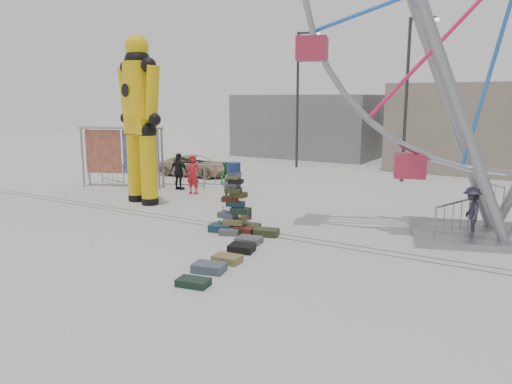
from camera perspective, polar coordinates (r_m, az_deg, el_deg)
The scene contains 27 objects.
ground at distance 16.18m, azimuth -6.66°, elevation -4.38°, with size 90.00×90.00×0.00m, color #9E9E99.
track_line_near at distance 16.64m, azimuth -5.39°, elevation -3.91°, with size 40.00×0.04×0.01m, color #47443F.
track_line_far at distance 16.95m, azimuth -4.59°, elevation -3.62°, with size 40.00×0.04×0.01m, color #47443F.
building_right at distance 32.45m, azimuth 26.71°, elevation 6.60°, with size 12.00×8.00×5.00m, color gray.
building_left at distance 37.75m, azimuth 6.77°, elevation 7.62°, with size 10.00×8.00×4.40m, color gray.
lamp_post_right at distance 26.13m, azimuth 17.03°, elevation 10.89°, with size 1.41×0.25×8.00m.
lamp_post_left at distance 30.48m, azimuth 4.93°, elevation 11.22°, with size 1.41×0.25×8.00m.
suitcase_tower at distance 15.85m, azimuth -2.50°, elevation -2.33°, with size 1.61×1.41×2.21m.
crash_test_dummy at distance 20.37m, azimuth -13.15°, elevation 8.71°, with size 2.70×1.19×6.79m.
banner_scaffold at distance 24.34m, azimuth -15.11°, elevation 5.50°, with size 3.89×2.09×2.84m.
steamer_trunk at distance 17.56m, azimuth -2.19°, elevation -2.39°, with size 0.91×0.53×0.43m, color silver.
row_case_0 at distance 15.43m, azimuth 1.19°, elevation -4.63°, with size 0.74×0.47×0.22m, color #2F391C.
row_case_1 at distance 14.64m, azimuth -0.82°, elevation -5.54°, with size 0.71×0.56×0.19m, color #54555B.
row_case_2 at distance 13.87m, azimuth -1.65°, elevation -6.43°, with size 0.69×0.54×0.21m, color black.
row_case_3 at distance 13.02m, azimuth -3.32°, elevation -7.64°, with size 0.71×0.49×0.20m, color olive.
row_case_4 at distance 12.39m, azimuth -5.39°, elevation -8.60°, with size 0.78×0.53×0.21m, color #435160.
row_case_5 at distance 11.55m, azimuth -7.18°, elevation -10.21°, with size 0.73×0.45×0.17m, color black.
barricade_dummy_a at distance 25.61m, azimuth -16.09°, elevation 2.12°, with size 2.00×0.10×1.10m, color gray, non-canonical shape.
barricade_dummy_b at distance 23.59m, azimuth -8.25°, elevation 1.72°, with size 2.00×0.10×1.10m, color gray, non-canonical shape.
barricade_dummy_c at distance 23.55m, azimuth -4.67°, elevation 1.78°, with size 2.00×0.10×1.10m, color gray, non-canonical shape.
barricade_wheel_front at distance 16.39m, azimuth 21.55°, elevation -2.89°, with size 2.00×0.10×1.10m, color gray, non-canonical shape.
barricade_wheel_back at distance 20.68m, azimuth 24.82°, elevation -0.43°, with size 2.00×0.10×1.10m, color gray, non-canonical shape.
pedestrian_red at distance 22.14m, azimuth -7.20°, elevation 1.99°, with size 0.63×0.41×1.73m, color red.
pedestrian_green at distance 20.55m, azimuth -3.24°, elevation 1.23°, with size 0.79×0.61×1.62m, color #19642E.
pedestrian_black at distance 23.25m, azimuth -8.78°, elevation 2.33°, with size 1.00×0.42×1.70m, color black.
pedestrian_grey at distance 16.60m, azimuth 23.41°, elevation -2.06°, with size 1.00×0.57×1.55m, color #2A2835.
parked_suv at distance 27.37m, azimuth -6.92°, elevation 3.01°, with size 1.85×4.02×1.12m, color tan.
Camera 1 is at (9.65, -12.29, 4.19)m, focal length 35.00 mm.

